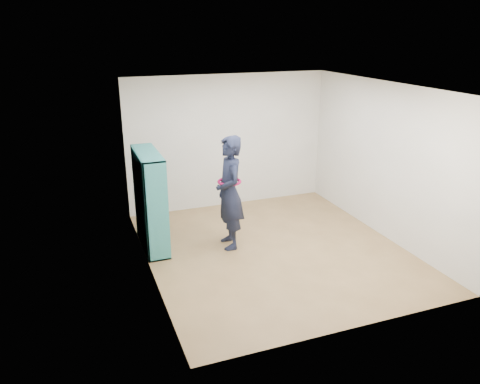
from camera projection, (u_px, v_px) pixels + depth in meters
name	position (u px, v px, depth m)	size (l,w,h in m)	color
floor	(274.00, 250.00, 7.60)	(4.50, 4.50, 0.00)	brown
ceiling	(279.00, 87.00, 6.73)	(4.50, 4.50, 0.00)	white
wall_left	(146.00, 188.00, 6.51)	(0.02, 4.50, 2.60)	beige
wall_right	(385.00, 161.00, 7.83)	(0.02, 4.50, 2.60)	beige
wall_back	(228.00, 142.00, 9.15)	(4.00, 0.02, 2.60)	beige
wall_front	(362.00, 229.00, 5.18)	(4.00, 0.02, 2.60)	beige
bookshelf	(149.00, 202.00, 7.49)	(0.35, 1.19, 1.59)	teal
person	(229.00, 193.00, 7.45)	(0.49, 0.70, 1.85)	black
smartphone	(220.00, 185.00, 7.45)	(0.02, 0.10, 0.14)	silver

